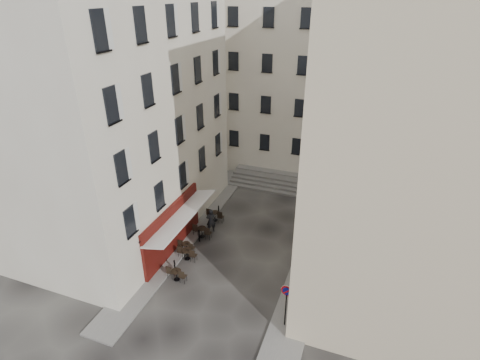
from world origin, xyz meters
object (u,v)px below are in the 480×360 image
at_px(no_parking_sign, 286,298).
at_px(bistro_table_b, 187,253).
at_px(pedestrian, 211,220).
at_px(bistro_table_a, 177,274).

relative_size(no_parking_sign, bistro_table_b, 2.06).
bearing_deg(pedestrian, bistro_table_a, 59.59).
bearing_deg(bistro_table_b, pedestrian, 87.49).
height_order(no_parking_sign, bistro_table_a, no_parking_sign).
bearing_deg(no_parking_sign, pedestrian, 146.38).
bearing_deg(bistro_table_a, pedestrian, 91.70).
xyz_separation_m(bistro_table_a, pedestrian, (-0.16, 5.49, 0.47)).
relative_size(no_parking_sign, pedestrian, 1.48).
distance_m(bistro_table_a, pedestrian, 5.51).
xyz_separation_m(no_parking_sign, bistro_table_a, (-7.06, 1.19, -1.50)).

